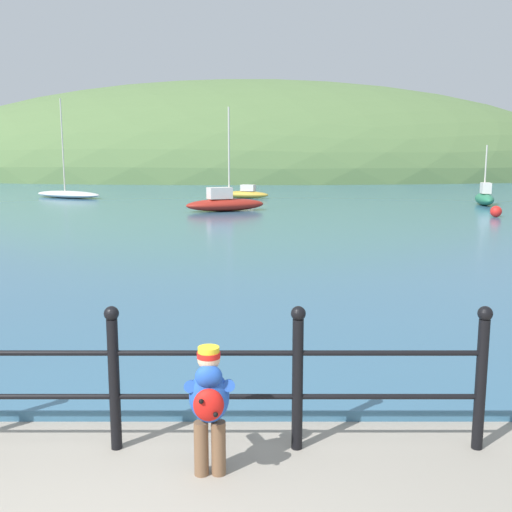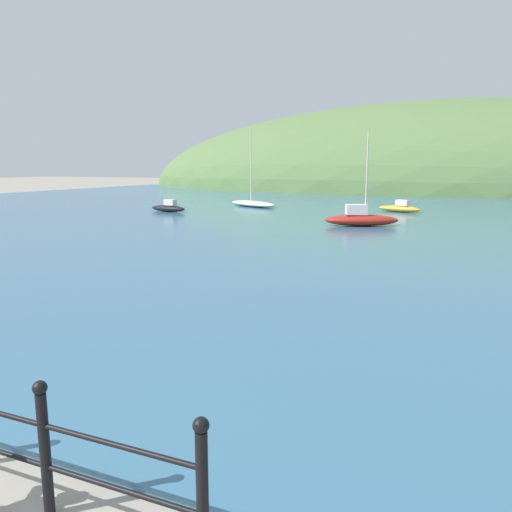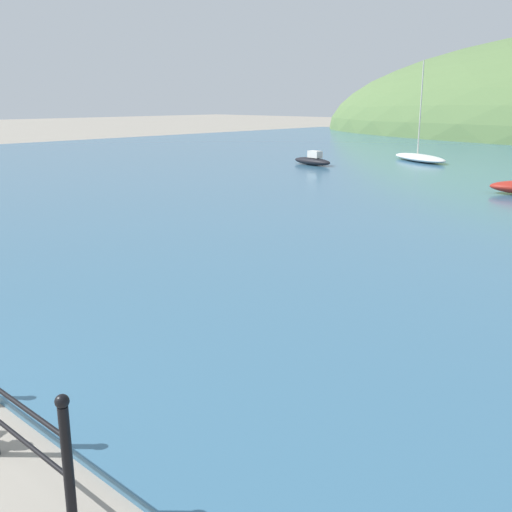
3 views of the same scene
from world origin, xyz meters
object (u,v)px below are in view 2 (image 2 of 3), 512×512
boat_white_sailboat (400,208)px  boat_twin_mast (253,203)px  boat_nearest_quay (361,219)px  boat_mid_harbor (168,208)px

boat_white_sailboat → boat_twin_mast: bearing=178.5°
boat_nearest_quay → boat_twin_mast: boat_twin_mast is taller
boat_white_sailboat → boat_mid_harbor: bearing=-157.3°
boat_white_sailboat → boat_nearest_quay: bearing=-95.1°
boat_twin_mast → boat_nearest_quay: bearing=-42.0°
boat_mid_harbor → boat_white_sailboat: 14.25m
boat_nearest_quay → boat_white_sailboat: boat_nearest_quay is taller
boat_twin_mast → boat_white_sailboat: bearing=-1.5°
boat_twin_mast → boat_mid_harbor: size_ratio=1.97×
boat_twin_mast → boat_mid_harbor: 6.57m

